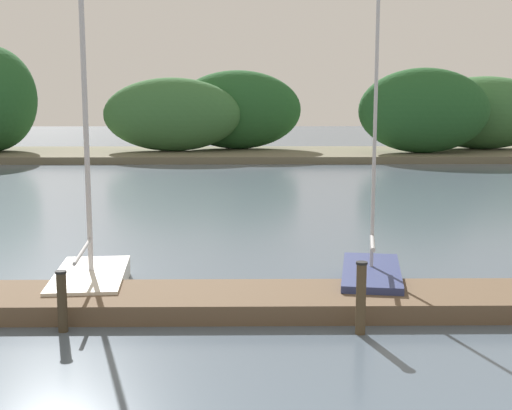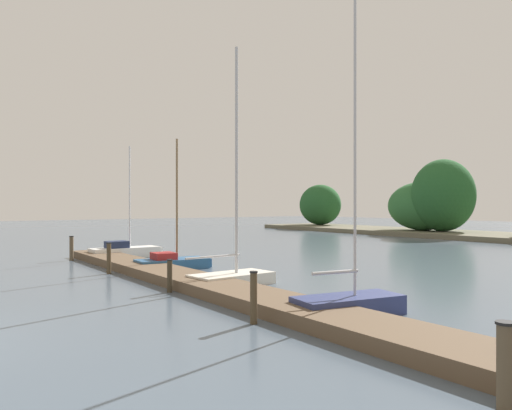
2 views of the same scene
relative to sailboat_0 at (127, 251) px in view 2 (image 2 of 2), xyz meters
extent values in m
cube|color=brown|center=(13.38, -1.42, -0.18)|extent=(30.15, 1.80, 0.35)
ellipsoid|color=#2D6633|center=(-3.67, 29.15, 2.27)|extent=(6.94, 4.60, 4.45)
ellipsoid|color=#235628|center=(-18.29, 29.85, 2.38)|extent=(5.66, 3.96, 4.66)
ellipsoid|color=#235628|center=(-1.50, 29.16, 3.21)|extent=(5.38, 5.54, 6.33)
cube|color=white|center=(0.00, -0.10, -0.09)|extent=(1.30, 3.54, 0.53)
cube|color=white|center=(-0.05, 1.48, -0.11)|extent=(0.68, 0.90, 0.45)
cube|color=#1E2847|center=(0.02, -0.53, 0.35)|extent=(0.92, 1.08, 0.35)
cylinder|color=silver|center=(-0.01, 0.17, 2.82)|extent=(0.08, 0.08, 5.29)
cube|color=#285684|center=(5.59, -0.05, -0.13)|extent=(1.49, 3.07, 0.44)
cube|color=#285684|center=(5.67, 1.30, -0.16)|extent=(0.76, 0.79, 0.37)
cube|color=maroon|center=(5.56, -0.42, 0.23)|extent=(1.03, 0.96, 0.29)
cylinder|color=#7F6647|center=(5.60, 0.18, 2.67)|extent=(0.09, 0.09, 5.16)
cube|color=silver|center=(10.71, -0.23, -0.15)|extent=(1.59, 2.96, 0.41)
cube|color=silver|center=(10.60, 1.05, -0.17)|extent=(0.80, 0.77, 0.35)
cylinder|color=#B7B7BC|center=(10.69, -0.01, 3.96)|extent=(0.10, 0.10, 7.79)
cylinder|color=#B7B7BC|center=(10.77, -0.98, 0.68)|extent=(0.25, 2.16, 0.07)
cube|color=navy|center=(16.31, -0.28, -0.11)|extent=(1.56, 2.92, 0.49)
cube|color=navy|center=(16.51, 0.95, -0.13)|extent=(0.72, 0.79, 0.41)
cylinder|color=#B7B7BC|center=(16.34, -0.07, 3.96)|extent=(0.07, 0.07, 7.65)
cylinder|color=#B7B7BC|center=(16.25, -0.66, 0.75)|extent=(0.30, 1.32, 0.09)
cylinder|color=brown|center=(-0.23, -2.72, 0.23)|extent=(0.19, 0.19, 1.17)
cylinder|color=black|center=(-0.23, -2.72, 0.84)|extent=(0.22, 0.22, 0.04)
cylinder|color=#4C3D28|center=(5.52, -2.76, 0.25)|extent=(0.17, 0.17, 1.20)
cylinder|color=black|center=(5.52, -2.76, 0.87)|extent=(0.20, 0.20, 0.04)
cylinder|color=#3D3323|center=(10.76, -2.55, 0.15)|extent=(0.16, 0.16, 1.01)
cylinder|color=black|center=(10.76, -2.55, 0.67)|extent=(0.19, 0.19, 0.04)
cylinder|color=#4C3D28|center=(15.70, -2.73, 0.24)|extent=(0.16, 0.16, 1.18)
cylinder|color=black|center=(15.70, -2.73, 0.85)|extent=(0.19, 0.19, 0.04)
cylinder|color=brown|center=(21.66, -2.69, 0.22)|extent=(0.23, 0.23, 1.16)
cylinder|color=black|center=(21.66, -2.69, 0.82)|extent=(0.26, 0.26, 0.04)
camera|label=1|loc=(13.83, -13.95, 3.60)|focal=49.73mm
camera|label=2|loc=(25.30, -9.29, 2.42)|focal=35.21mm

